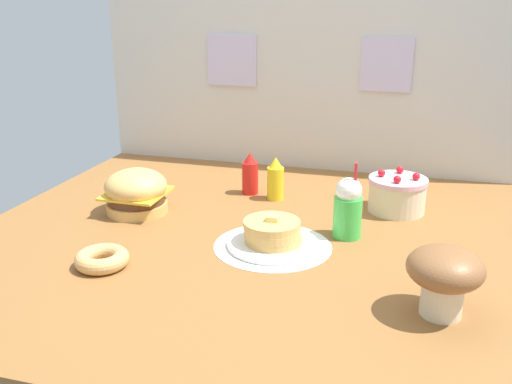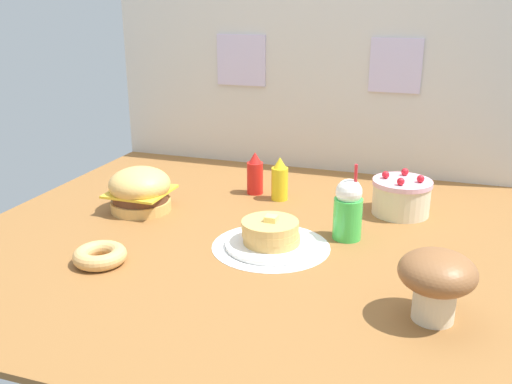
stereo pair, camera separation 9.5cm
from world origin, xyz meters
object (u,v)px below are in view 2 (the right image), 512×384
Objects in this scene: pancake_stack at (271,236)px; cream_soda_cup at (348,210)px; mushroom_stool at (437,278)px; layer_cake at (401,197)px; ketchup_bottle at (255,174)px; donut_pink_glaze at (100,255)px; mustard_bottle at (280,180)px; burger at (140,190)px.

cream_soda_cup reaches higher than pancake_stack.
mushroom_stool is at bearing -28.85° from pancake_stack.
mushroom_stool is at bearing -78.64° from layer_cake.
ketchup_bottle reaches higher than donut_pink_glaze.
burger is at bearing -148.58° from mustard_bottle.
mushroom_stool is (1.19, -0.49, 0.04)m from burger.
pancake_stack is 1.13× the size of cream_soda_cup.
mustard_bottle is at bearing 64.08° from donut_pink_glaze.
cream_soda_cup is (0.24, 0.16, 0.07)m from pancake_stack.
pancake_stack is at bearing -65.69° from ketchup_bottle.
layer_cake is (1.03, 0.30, -0.01)m from burger.
cream_soda_cup is 0.57m from mushroom_stool.
mustard_bottle is (0.13, -0.04, 0.00)m from ketchup_bottle.
mushroom_stool reaches higher than layer_cake.
layer_cake is at bearing 50.14° from pancake_stack.
ketchup_bottle is 1.00× the size of mustard_bottle.
mushroom_stool reaches higher than burger.
cream_soda_cup is at bearing -42.66° from mustard_bottle.
cream_soda_cup is at bearing -116.99° from layer_cake.
ketchup_bottle is at bearing 42.92° from burger.
burger is 1.28m from mushroom_stool.
cream_soda_cup is (-0.16, -0.32, 0.04)m from layer_cake.
pancake_stack is at bearing -129.86° from layer_cake.
cream_soda_cup is at bearing 34.26° from pancake_stack.
cream_soda_cup is (0.86, -0.02, 0.03)m from burger.
mustard_bottle is at bearing 137.34° from cream_soda_cup.
burger is 1.07m from layer_cake.
ketchup_bottle is (0.38, 0.35, 0.00)m from burger.
mustard_bottle is 0.48m from cream_soda_cup.
cream_soda_cup reaches higher than mushroom_stool.
layer_cake is at bearing 16.49° from burger.
mustard_bottle reaches higher than burger.
ketchup_bottle is at bearing 72.86° from donut_pink_glaze.
donut_pink_glaze is (0.12, -0.49, -0.06)m from burger.
ketchup_bottle reaches higher than pancake_stack.
burger is 1.33× the size of mustard_bottle.
ketchup_bottle is 0.67× the size of cream_soda_cup.
donut_pink_glaze is (-0.74, -0.47, -0.08)m from cream_soda_cup.
mustard_bottle is (-0.11, 0.49, 0.04)m from pancake_stack.
cream_soda_cup is at bearing 124.17° from mushroom_stool.
mushroom_stool reaches higher than pancake_stack.
pancake_stack is 0.59m from donut_pink_glaze.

